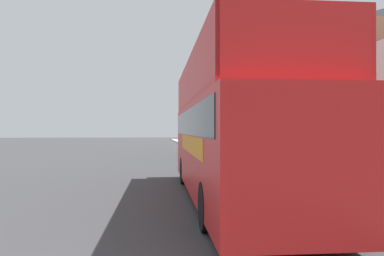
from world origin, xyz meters
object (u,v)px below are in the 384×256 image
object	(u,v)px
parked_car_ahead_of_bus	(209,157)
lamp_post_third	(220,112)
lamp_post_second	(263,91)
tour_bus	(231,138)

from	to	relation	value
parked_car_ahead_of_bus	lamp_post_third	size ratio (longest dim) A/B	0.90
lamp_post_second	lamp_post_third	size ratio (longest dim) A/B	1.17
parked_car_ahead_of_bus	lamp_post_third	bearing A→B (deg)	74.04
parked_car_ahead_of_bus	lamp_post_second	bearing A→B (deg)	-59.31
tour_bus	lamp_post_third	bearing A→B (deg)	81.91
lamp_post_third	lamp_post_second	bearing A→B (deg)	-89.39
tour_bus	lamp_post_third	size ratio (longest dim) A/B	2.48
tour_bus	lamp_post_second	bearing A→B (deg)	64.50
parked_car_ahead_of_bus	tour_bus	bearing A→B (deg)	-94.85
tour_bus	lamp_post_second	xyz separation A→B (m)	(2.39, 4.76, 1.87)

